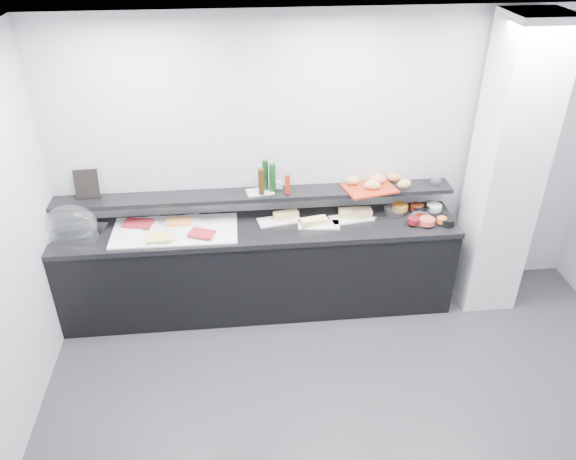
{
  "coord_description": "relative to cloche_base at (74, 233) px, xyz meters",
  "views": [
    {
      "loc": [
        -0.87,
        -2.61,
        3.49
      ],
      "look_at": [
        -0.45,
        1.45,
        1.0
      ],
      "focal_mm": 35.0,
      "sensor_mm": 36.0,
      "label": 1
    }
  ],
  "objects": [
    {
      "name": "cloche_dome",
      "position": [
        -0.0,
        -0.01,
        0.11
      ],
      "size": [
        0.47,
        0.33,
        0.34
      ],
      "primitive_type": "ellipsoid",
      "rotation": [
        0.0,
        0.0,
        -0.08
      ],
      "color": "silver",
      "rests_on": "cloche_base"
    },
    {
      "name": "linen_runner",
      "position": [
        0.87,
        -0.02,
        -0.01
      ],
      "size": [
        1.1,
        0.53,
        0.01
      ],
      "primitive_type": "cube",
      "rotation": [
        0.0,
        0.0,
        -0.01
      ],
      "color": "white",
      "rests_on": "counter_top"
    },
    {
      "name": "bowl_glass_fruit",
      "position": [
        2.88,
        0.08,
        0.02
      ],
      "size": [
        0.23,
        0.23,
        0.07
      ],
      "primitive_type": "cylinder",
      "rotation": [
        0.0,
        0.0,
        -0.25
      ],
      "color": "silver",
      "rests_on": "counter_top"
    },
    {
      "name": "fill_black_fruit",
      "position": [
        3.25,
        -0.15,
        0.03
      ],
      "size": [
        0.09,
        0.09,
        0.05
      ],
      "primitive_type": "cylinder",
      "rotation": [
        0.0,
        0.0,
        -0.09
      ],
      "color": "orange",
      "rests_on": "bowl_black_fruit"
    },
    {
      "name": "sandwich_food_left",
      "position": [
        1.87,
        0.09,
        0.02
      ],
      "size": [
        0.24,
        0.12,
        0.06
      ],
      "primitive_type": "cube",
      "rotation": [
        0.0,
        0.0,
        0.17
      ],
      "color": "tan",
      "rests_on": "sandwich_plate_left"
    },
    {
      "name": "fill_red_jam",
      "position": [
        3.0,
        -0.14,
        0.03
      ],
      "size": [
        0.11,
        0.11,
        0.05
      ],
      "primitive_type": "cylinder",
      "rotation": [
        0.0,
        0.0,
        0.05
      ],
      "color": "#5E0D13",
      "rests_on": "bowl_red_jam"
    },
    {
      "name": "cloche_base",
      "position": [
        0.0,
        0.0,
        0.0
      ],
      "size": [
        0.55,
        0.42,
        0.04
      ],
      "primitive_type": "cube",
      "rotation": [
        0.0,
        0.0,
        -0.17
      ],
      "color": "#B7B9BE",
      "rests_on": "counter_top"
    },
    {
      "name": "bread_roll_sw",
      "position": [
        2.66,
        0.08,
        0.29
      ],
      "size": [
        0.15,
        0.11,
        0.08
      ],
      "primitive_type": "ellipsoid",
      "rotation": [
        0.0,
        0.0,
        -0.26
      ],
      "color": "tan",
      "rests_on": "bread_tray"
    },
    {
      "name": "column",
      "position": [
        3.8,
        -0.07,
        0.43
      ],
      "size": [
        0.5,
        0.5,
        2.7
      ],
      "primitive_type": "cube",
      "color": "silver",
      "rests_on": "ground"
    },
    {
      "name": "tongs_right",
      "position": [
        2.62,
        -0.0,
        -0.0
      ],
      "size": [
        0.16,
        0.02,
        0.01
      ],
      "primitive_type": "cylinder",
      "rotation": [
        0.0,
        1.57,
        0.06
      ],
      "color": "#B2B5B9",
      "rests_on": "sandwich_plate_right"
    },
    {
      "name": "tongs_left",
      "position": [
        1.88,
        0.02,
        -0.0
      ],
      "size": [
        0.16,
        0.04,
        0.01
      ],
      "primitive_type": "cylinder",
      "rotation": [
        0.0,
        1.57,
        -0.17
      ],
      "color": "#B7B9BE",
      "rests_on": "sandwich_plate_left"
    },
    {
      "name": "bread_roll_ne",
      "position": [
        2.88,
        0.22,
        0.29
      ],
      "size": [
        0.15,
        0.13,
        0.08
      ],
      "primitive_type": "ellipsoid",
      "rotation": [
        0.0,
        0.0,
        -0.43
      ],
      "color": "#AD7742",
      "rests_on": "bread_tray"
    },
    {
      "name": "shaker_salt",
      "position": [
        1.8,
        0.2,
        0.28
      ],
      "size": [
        0.04,
        0.04,
        0.07
      ],
      "primitive_type": "cylinder",
      "rotation": [
        0.0,
        0.0,
        0.24
      ],
      "color": "white",
      "rests_on": "condiment_tray"
    },
    {
      "name": "bottle_green_a",
      "position": [
        1.76,
        0.16,
        0.37
      ],
      "size": [
        0.06,
        0.06,
        0.26
      ],
      "primitive_type": "cylinder",
      "rotation": [
        0.0,
        0.0,
        0.15
      ],
      "color": "#0F3A14",
      "rests_on": "condiment_tray"
    },
    {
      "name": "bread_roll_n",
      "position": [
        2.74,
        0.22,
        0.29
      ],
      "size": [
        0.13,
        0.09,
        0.08
      ],
      "primitive_type": "ellipsoid",
      "rotation": [
        0.0,
        0.0,
        -0.11
      ],
      "color": "tan",
      "rests_on": "bread_tray"
    },
    {
      "name": "platter_meat_a",
      "position": [
        0.56,
        0.1,
        0.0
      ],
      "size": [
        0.34,
        0.24,
        0.01
      ],
      "primitive_type": "cube",
      "rotation": [
        0.0,
        0.0,
        0.08
      ],
      "color": "white",
      "rests_on": "linen_runner"
    },
    {
      "name": "platter_cheese",
      "position": [
        0.79,
        -0.14,
        0.0
      ],
      "size": [
        0.3,
        0.23,
        0.01
      ],
      "primitive_type": "cube",
      "rotation": [
        0.0,
        0.0,
        0.21
      ],
      "color": "silver",
      "rests_on": "linen_runner"
    },
    {
      "name": "bottle_green_b",
      "position": [
        1.7,
        0.2,
        0.38
      ],
      "size": [
        0.07,
        0.07,
        0.28
      ],
      "primitive_type": "cylinder",
      "rotation": [
        0.0,
        0.0,
        -0.37
      ],
      "color": "#0D3311",
      "rests_on": "condiment_tray"
    },
    {
      "name": "print_art",
      "position": [
        0.16,
        0.25,
        0.36
      ],
      "size": [
        0.16,
        0.06,
        0.22
      ],
      "primitive_type": "cube",
      "rotation": [
        -0.21,
        0.0,
        0.05
      ],
      "color": "beige",
      "rests_on": "framed_print"
    },
    {
      "name": "shaker_pepper",
      "position": [
        1.83,
        0.2,
        0.28
      ],
      "size": [
        0.04,
        0.04,
        0.07
      ],
      "primitive_type": "cylinder",
      "rotation": [
        0.0,
        0.0,
        -0.28
      ],
      "color": "white",
      "rests_on": "condiment_tray"
    },
    {
      "name": "bread_roll_midw",
      "position": [
        2.72,
        0.2,
        0.29
      ],
      "size": [
        0.18,
        0.14,
        0.08
      ],
      "primitive_type": "ellipsoid",
      "rotation": [
        0.0,
        0.0,
        -0.26
      ],
      "color": "#C77A4C",
      "rests_on": "bread_tray"
    },
    {
      "name": "bottle_hot",
      "position": [
        1.88,
        0.1,
        0.33
      ],
      "size": [
        0.04,
        0.04,
        0.18
      ],
      "primitive_type": "cylinder",
      "rotation": [
        0.0,
        0.0,
        0.02
      ],
      "color": "#9E200B",
      "rests_on": "condiment_tray"
    },
    {
      "name": "food_salmon",
      "position": [
        0.9,
        0.07,
        0.02
      ],
      "size": [
        0.21,
        0.14,
        0.02
      ],
      "primitive_type": "cube",
      "rotation": [
        0.0,
        0.0,
        0.01
      ],
      "color": "orange",
      "rests_on": "platter_salmon"
    },
    {
      "name": "framed_print",
      "position": [
        0.13,
        0.23,
        0.36
      ],
      "size": [
        0.21,
        0.08,
        0.26
      ],
      "primitive_type": "cube",
      "rotation": [
        -0.21,
        0.0,
        0.06
      ],
      "color": "black",
      "rests_on": "wall_shelf"
    },
    {
      "name": "bread_tray",
      "position": [
        2.64,
        0.12,
        0.24
      ],
      "size": [
        0.51,
        0.41,
        0.02
      ],
      "primitive_type": "cube",
      "rotation": [
        0.0,
        0.0,
        0.23
      ],
      "color": "#B02B13",
      "rests_on": "wall_shelf"
    },
    {
      "name": "sandwich_food_right",
      "position": [
        2.51,
        0.07,
        0.02
      ],
      "size": [
        0.3,
        0.12,
        0.06
      ],
      "primitive_type": "cube",
      "rotation": [
        0.0,
        0.0,
        -0.03
      ],
      "color": "tan",
      "rests_on": "sandwich_plate_right"
    },
    {
      "name": "bowl_glass_salmon",
      "position": [
        3.07,
        -0.1,
        0.02
      ],
      "size": [
        0.22,
        0.22,
        0.07
      ],
      "primitive_type": "cylinder",
      "rotation": [
        0.0,
        0.0,
        0.22
      ],
      "color": "white",
      "rests_on": "counter_top"
    },
    {
      "name": "ground",
      "position": [
        2.3,
        -1.72,
        -0.92
      ],
      "size": [
        5.0,
        5.0,
        0.0
      ],
      "primitive_type": "plane",
      "color": "#2D2D30",
      "rests_on": "ground"
    },
    {
      "name": "fill_black_jam",
      "position": [
        3.1,
        0.11,
        0.03
      ],
      "size": [
        0.12,
        0.12,
        0.05
      ],
      "primitive_type": "cylinder",
      "rotation": [
        0.0,
        0.0,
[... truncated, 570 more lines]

